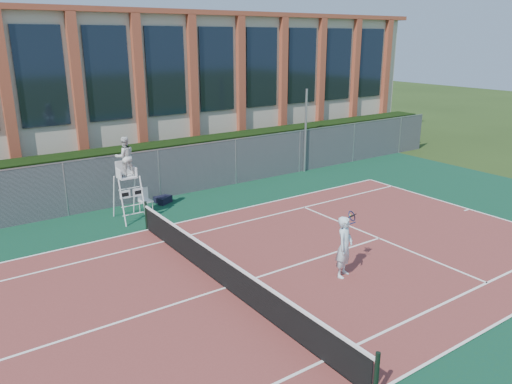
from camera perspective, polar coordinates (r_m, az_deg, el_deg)
ground at (r=14.54m, az=-3.47°, el=-10.96°), size 120.00×120.00×0.00m
apron at (r=15.30m, az=-5.46°, el=-9.46°), size 36.00×20.00×0.01m
tennis_court at (r=14.53m, az=-3.48°, el=-10.89°), size 23.77×10.97×0.02m
tennis_net at (r=14.29m, az=-3.51°, el=-9.06°), size 0.10×11.30×1.10m
fence at (r=21.63m, az=-15.84°, el=1.14°), size 40.00×0.06×2.20m
hedge at (r=22.74m, az=-16.86°, el=1.82°), size 40.00×1.40×2.20m
building at (r=29.79m, az=-22.37°, el=10.76°), size 45.00×10.60×8.22m
steel_pole at (r=26.36m, az=5.68°, el=6.94°), size 0.12×0.12×4.36m
umpire_chair at (r=19.66m, az=-14.74°, el=3.66°), size 0.93×1.43×3.33m
plastic_chair at (r=20.79m, az=-12.64°, el=-0.69°), size 0.52×0.52×1.01m
sports_bag_near at (r=21.84m, az=-10.33°, el=-0.91°), size 0.74×0.58×0.29m
sports_bag_far at (r=22.11m, az=-10.80°, el=-0.77°), size 0.66×0.33×0.25m
tennis_player at (r=15.00m, az=10.07°, el=-6.16°), size 1.09×0.81×1.87m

